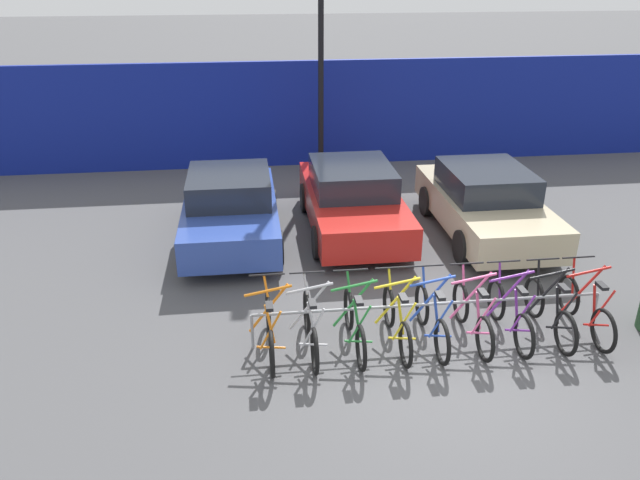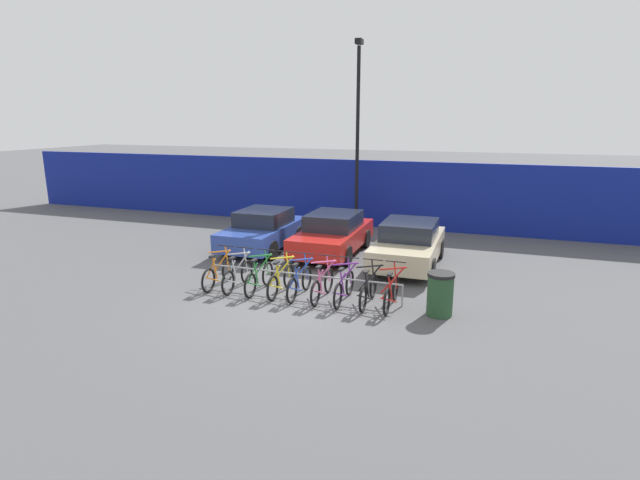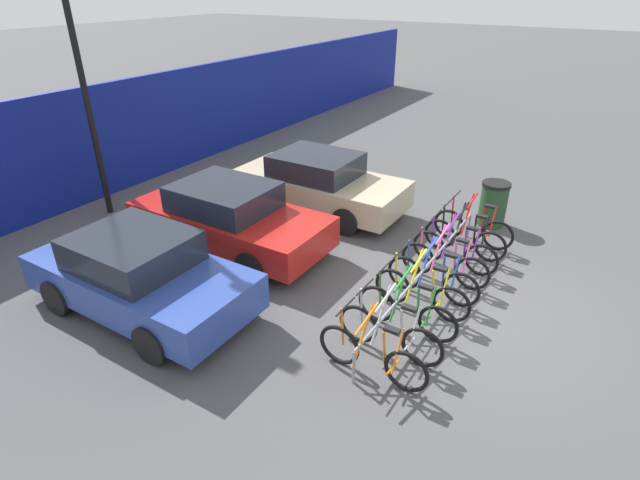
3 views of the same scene
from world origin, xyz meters
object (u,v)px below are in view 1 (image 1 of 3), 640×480
at_px(bicycle_orange, 270,330).
at_px(bicycle_red, 586,309).
at_px(bicycle_silver, 311,327).
at_px(lamp_post, 321,11).
at_px(bike_rack, 430,307).
at_px(bicycle_green, 355,325).
at_px(bicycle_blue, 432,319).
at_px(bicycle_pink, 472,317).
at_px(bicycle_black, 550,312).
at_px(car_blue, 230,208).
at_px(car_red, 352,199).
at_px(bicycle_yellow, 397,322).
at_px(bicycle_purple, 510,314).
at_px(car_beige, 485,203).

height_order(bicycle_orange, bicycle_red, same).
xyz_separation_m(bicycle_silver, lamp_post, (1.13, 7.97, 3.68)).
relative_size(bike_rack, bicycle_red, 3.11).
xyz_separation_m(bicycle_silver, bicycle_red, (4.18, 0.00, 0.00)).
distance_m(bike_rack, bicycle_green, 1.17).
xyz_separation_m(bicycle_silver, bicycle_blue, (1.79, 0.00, 0.00)).
height_order(bicycle_pink, bicycle_black, same).
relative_size(car_blue, car_red, 0.94).
relative_size(bicycle_orange, bicycle_blue, 1.00).
bearing_deg(bicycle_orange, bicycle_yellow, 1.57).
xyz_separation_m(bicycle_green, bicycle_black, (2.97, 0.00, 0.00)).
bearing_deg(bicycle_blue, bicycle_red, -1.71).
relative_size(bicycle_pink, bicycle_purple, 1.00).
xyz_separation_m(bicycle_pink, bicycle_black, (1.20, 0.00, 0.00)).
bearing_deg(bicycle_blue, car_beige, 57.96).
xyz_separation_m(bike_rack, bicycle_black, (1.81, -0.15, -0.12)).
bearing_deg(bicycle_blue, bicycle_green, 178.29).
xyz_separation_m(bicycle_yellow, bicycle_black, (2.34, 0.00, 0.00)).
distance_m(bicycle_orange, car_beige, 5.90).
xyz_separation_m(bicycle_silver, bicycle_green, (0.64, 0.00, 0.00)).
relative_size(bike_rack, bicycle_blue, 3.11).
distance_m(bicycle_yellow, bicycle_pink, 1.14).
distance_m(bicycle_orange, bicycle_red, 4.77).
bearing_deg(bicycle_red, car_blue, 142.27).
xyz_separation_m(bicycle_pink, lamp_post, (-1.28, 7.97, 3.68)).
xyz_separation_m(bicycle_black, lamp_post, (-2.48, 7.97, 3.68)).
bearing_deg(bicycle_black, bike_rack, 177.19).
relative_size(bicycle_pink, car_blue, 0.43).
bearing_deg(bicycle_green, car_beige, 46.83).
bearing_deg(bicycle_pink, bicycle_blue, -178.95).
xyz_separation_m(bike_rack, car_blue, (-2.96, 3.89, 0.19)).
bearing_deg(bicycle_blue, bicycle_silver, 178.29).
distance_m(bicycle_green, car_blue, 4.44).
bearing_deg(car_beige, car_red, 168.59).
relative_size(bicycle_purple, car_red, 0.41).
height_order(bicycle_silver, bicycle_blue, same).
distance_m(bicycle_silver, bicycle_purple, 2.99).
bearing_deg(bicycle_blue, car_blue, 124.42).
relative_size(bicycle_orange, bicycle_purple, 1.00).
height_order(bicycle_pink, bicycle_purple, same).
xyz_separation_m(bicycle_blue, bicycle_black, (1.82, 0.00, 0.00)).
bearing_deg(lamp_post, car_red, -86.97).
relative_size(bicycle_orange, bicycle_yellow, 1.00).
bearing_deg(bicycle_green, bicycle_yellow, -1.40).
distance_m(bicycle_yellow, bicycle_red, 2.91).
relative_size(bicycle_orange, bicycle_pink, 1.00).
relative_size(bicycle_purple, bicycle_black, 1.00).
xyz_separation_m(bicycle_silver, car_blue, (-1.16, 4.04, 0.31)).
bearing_deg(bicycle_pink, car_blue, 132.50).
relative_size(bike_rack, bicycle_pink, 3.11).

